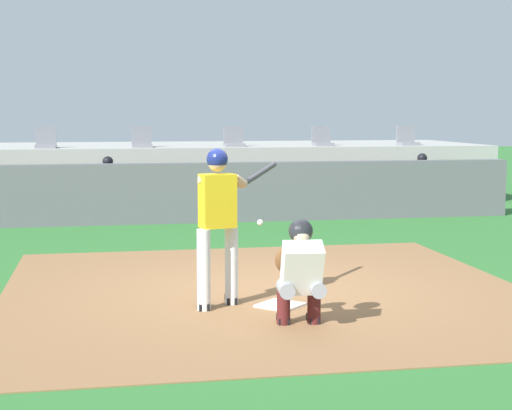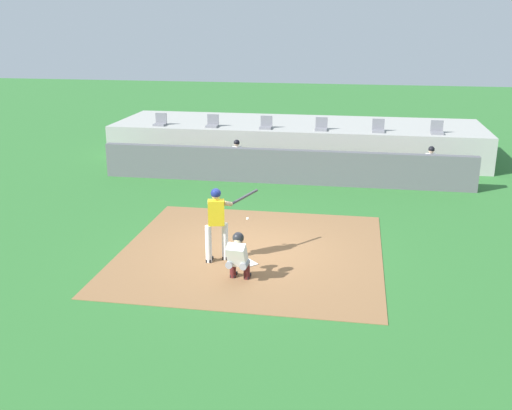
% 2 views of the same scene
% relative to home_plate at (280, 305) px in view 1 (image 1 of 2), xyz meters
% --- Properties ---
extents(ground_plane, '(80.00, 80.00, 0.00)m').
position_rel_home_plate_xyz_m(ground_plane, '(0.00, 0.80, -0.02)').
color(ground_plane, '#2D6B2D').
extents(dirt_infield, '(6.40, 6.40, 0.01)m').
position_rel_home_plate_xyz_m(dirt_infield, '(0.00, 0.80, -0.02)').
color(dirt_infield, olive).
rests_on(dirt_infield, ground).
extents(home_plate, '(0.62, 0.62, 0.02)m').
position_rel_home_plate_xyz_m(home_plate, '(0.00, 0.00, 0.00)').
color(home_plate, white).
rests_on(home_plate, dirt_infield).
extents(batter_at_plate, '(1.10, 1.05, 1.80)m').
position_rel_home_plate_xyz_m(batter_at_plate, '(-0.68, 0.11, 1.01)').
color(batter_at_plate, silver).
rests_on(batter_at_plate, ground).
extents(catcher_crouched, '(0.51, 2.04, 1.13)m').
position_rel_home_plate_xyz_m(catcher_crouched, '(0.01, -0.88, 0.59)').
color(catcher_crouched, gray).
rests_on(catcher_crouched, ground).
extents(dugout_wall, '(13.00, 0.30, 1.20)m').
position_rel_home_plate_xyz_m(dugout_wall, '(0.00, 7.30, 0.58)').
color(dugout_wall, '#59595E').
rests_on(dugout_wall, ground).
extents(dugout_bench, '(11.80, 0.44, 0.45)m').
position_rel_home_plate_xyz_m(dugout_bench, '(0.00, 8.30, 0.20)').
color(dugout_bench, olive).
rests_on(dugout_bench, ground).
extents(dugout_player_0, '(0.49, 0.70, 1.30)m').
position_rel_home_plate_xyz_m(dugout_player_0, '(-1.88, 8.14, 0.65)').
color(dugout_player_0, '#939399').
rests_on(dugout_player_0, ground).
extents(dugout_player_1, '(0.49, 0.70, 1.30)m').
position_rel_home_plate_xyz_m(dugout_player_1, '(5.04, 8.14, 0.65)').
color(dugout_player_1, '#939399').
rests_on(dugout_player_1, ground).
extents(stands_platform, '(15.00, 4.40, 1.40)m').
position_rel_home_plate_xyz_m(stands_platform, '(0.00, 11.70, 0.68)').
color(stands_platform, '#9E9E99').
rests_on(stands_platform, ground).
extents(stadium_seat_1, '(0.46, 0.46, 0.48)m').
position_rel_home_plate_xyz_m(stadium_seat_1, '(-3.25, 10.18, 1.51)').
color(stadium_seat_1, slate).
rests_on(stadium_seat_1, stands_platform).
extents(stadium_seat_2, '(0.46, 0.46, 0.48)m').
position_rel_home_plate_xyz_m(stadium_seat_2, '(-1.08, 10.18, 1.51)').
color(stadium_seat_2, slate).
rests_on(stadium_seat_2, stands_platform).
extents(stadium_seat_3, '(0.46, 0.46, 0.48)m').
position_rel_home_plate_xyz_m(stadium_seat_3, '(1.08, 10.18, 1.51)').
color(stadium_seat_3, slate).
rests_on(stadium_seat_3, stands_platform).
extents(stadium_seat_4, '(0.46, 0.46, 0.48)m').
position_rel_home_plate_xyz_m(stadium_seat_4, '(3.25, 10.18, 1.51)').
color(stadium_seat_4, slate).
rests_on(stadium_seat_4, stands_platform).
extents(stadium_seat_5, '(0.46, 0.46, 0.48)m').
position_rel_home_plate_xyz_m(stadium_seat_5, '(5.42, 10.18, 1.51)').
color(stadium_seat_5, slate).
rests_on(stadium_seat_5, stands_platform).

